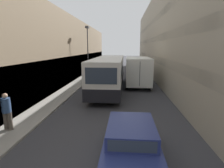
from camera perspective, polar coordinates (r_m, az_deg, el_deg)
name	(u,v)px	position (r m, az deg, el deg)	size (l,w,h in m)	color
ground_plane	(117,92)	(15.87, 1.48, -2.78)	(150.00, 150.00, 0.00)	#38383D
sidewalk_left	(68,91)	(16.72, -14.31, -2.19)	(1.72, 60.00, 0.12)	#9E998E
building_left_shopfront	(44,54)	(17.00, -21.24, 9.23)	(2.40, 60.00, 7.63)	#847056
building_right_apartment	(183,31)	(16.09, 22.13, 15.66)	(2.40, 60.00, 10.68)	#A89E89
car_hatchback	(131,144)	(6.38, 6.17, -18.79)	(1.82, 3.89, 1.46)	navy
bus	(109,73)	(16.39, -1.01, 3.51)	(2.54, 10.57, 3.08)	silver
box_truck	(137,70)	(19.02, 8.28, 4.44)	(2.41, 7.09, 2.99)	silver
panel_van	(113,67)	(26.04, 0.37, 5.48)	(1.85, 4.11, 2.06)	silver
pedestrian	(7,110)	(9.69, -31.16, -7.38)	(0.42, 0.40, 1.80)	brown
street_lamp	(88,42)	(22.36, -7.96, 13.28)	(0.36, 0.80, 6.44)	#38383D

